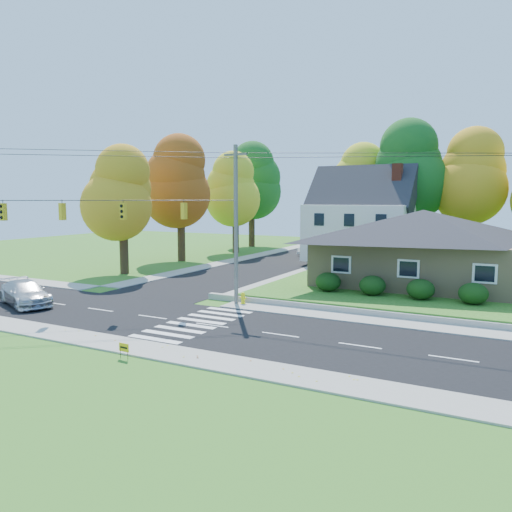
{
  "coord_description": "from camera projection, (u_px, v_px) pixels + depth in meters",
  "views": [
    {
      "loc": [
        14.08,
        -21.81,
        6.69
      ],
      "look_at": [
        -1.55,
        8.0,
        2.83
      ],
      "focal_mm": 35.0,
      "sensor_mm": 36.0,
      "label": 1
    }
  ],
  "objects": [
    {
      "name": "tree_lot_2",
      "position": [
        475.0,
        176.0,
        50.72
      ],
      "size": [
        7.28,
        7.28,
        13.56
      ],
      "color": "#3F2A19",
      "rests_on": "lawn"
    },
    {
      "name": "lawn",
      "position": [
        498.0,
        282.0,
        38.9
      ],
      "size": [
        30.0,
        30.0,
        0.5
      ],
      "primitive_type": "cube",
      "color": "#3D7923",
      "rests_on": "ground"
    },
    {
      "name": "tree_west_0",
      "position": [
        122.0,
        194.0,
        44.03
      ],
      "size": [
        6.16,
        6.16,
        11.47
      ],
      "color": "#3F2A19",
      "rests_on": "ground"
    },
    {
      "name": "ranch_house",
      "position": [
        422.0,
        246.0,
        36.46
      ],
      "size": [
        14.6,
        10.6,
        5.4
      ],
      "color": "tan",
      "rests_on": "lawn"
    },
    {
      "name": "tree_lot_1",
      "position": [
        413.0,
        171.0,
        52.54
      ],
      "size": [
        7.84,
        7.84,
        14.6
      ],
      "color": "#3F2A19",
      "rests_on": "lawn"
    },
    {
      "name": "hedge_row",
      "position": [
        396.0,
        287.0,
        31.48
      ],
      "size": [
        10.7,
        1.7,
        1.27
      ],
      "color": "#163A10",
      "rests_on": "lawn"
    },
    {
      "name": "colonial_house",
      "position": [
        361.0,
        220.0,
        50.54
      ],
      "size": [
        10.4,
        8.4,
        9.6
      ],
      "color": "silver",
      "rests_on": "lawn"
    },
    {
      "name": "tree_west_2",
      "position": [
        235.0,
        190.0,
        61.55
      ],
      "size": [
        6.72,
        6.72,
        12.51
      ],
      "color": "#3F2A19",
      "rests_on": "ground"
    },
    {
      "name": "fire_hydrant",
      "position": [
        243.0,
        299.0,
        31.61
      ],
      "size": [
        0.45,
        0.36,
        0.81
      ],
      "color": "yellow",
      "rests_on": "ground"
    },
    {
      "name": "silver_sedan",
      "position": [
        25.0,
        293.0,
        31.41
      ],
      "size": [
        5.65,
        3.91,
        1.52
      ],
      "primitive_type": "imported",
      "rotation": [
        0.0,
        0.0,
        1.19
      ],
      "color": "silver",
      "rests_on": "road_main"
    },
    {
      "name": "sidewalk_north",
      "position": [
        256.0,
        307.0,
        30.84
      ],
      "size": [
        90.0,
        2.0,
        0.08
      ],
      "primitive_type": "cube",
      "color": "#9C9A90",
      "rests_on": "ground"
    },
    {
      "name": "traffic_infrastructure",
      "position": [
        222.0,
        227.0,
        27.12
      ],
      "size": [
        38.1,
        10.66,
        10.0
      ],
      "color": "#666059",
      "rests_on": "ground"
    },
    {
      "name": "road_cross",
      "position": [
        281.0,
        262.0,
        53.01
      ],
      "size": [
        8.0,
        44.0,
        0.02
      ],
      "primitive_type": "cube",
      "color": "black",
      "rests_on": "ground"
    },
    {
      "name": "sidewalk_south",
      "position": [
        151.0,
        350.0,
        22.04
      ],
      "size": [
        90.0,
        2.0,
        0.08
      ],
      "primitive_type": "cube",
      "color": "#9C9A90",
      "rests_on": "ground"
    },
    {
      "name": "tree_west_1",
      "position": [
        180.0,
        182.0,
        53.14
      ],
      "size": [
        7.28,
        7.28,
        13.56
      ],
      "color": "#3F2A19",
      "rests_on": "ground"
    },
    {
      "name": "white_car",
      "position": [
        313.0,
        249.0,
        59.44
      ],
      "size": [
        2.53,
        4.59,
        1.43
      ],
      "primitive_type": "imported",
      "rotation": [
        0.0,
        0.0,
        -0.25
      ],
      "color": "white",
      "rests_on": "road_cross"
    },
    {
      "name": "yard_sign",
      "position": [
        124.0,
        348.0,
        20.89
      ],
      "size": [
        0.54,
        0.07,
        0.68
      ],
      "color": "black",
      "rests_on": "ground"
    },
    {
      "name": "tree_lot_0",
      "position": [
        359.0,
        184.0,
        56.33
      ],
      "size": [
        6.72,
        6.72,
        12.51
      ],
      "color": "#3F2A19",
      "rests_on": "lawn"
    },
    {
      "name": "road_main",
      "position": [
        212.0,
        325.0,
        26.44
      ],
      "size": [
        90.0,
        8.0,
        0.02
      ],
      "primitive_type": "cube",
      "color": "black",
      "rests_on": "ground"
    },
    {
      "name": "ground",
      "position": [
        212.0,
        326.0,
        26.44
      ],
      "size": [
        120.0,
        120.0,
        0.0
      ],
      "primitive_type": "plane",
      "color": "#3D7923"
    },
    {
      "name": "tree_west_3",
      "position": [
        252.0,
        181.0,
        69.36
      ],
      "size": [
        7.84,
        7.84,
        14.6
      ],
      "color": "#3F2A19",
      "rests_on": "ground"
    }
  ]
}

